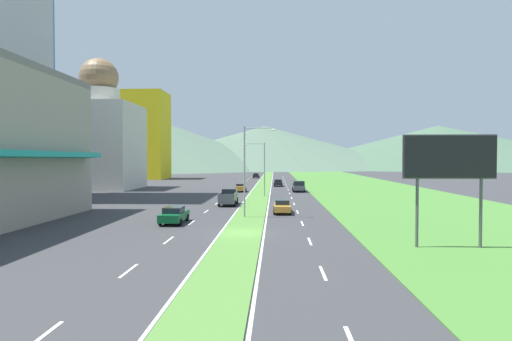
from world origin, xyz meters
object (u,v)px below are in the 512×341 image
object	(u,v)px
billboard_roadside	(450,162)
car_4	(174,215)
street_lamp_mid	(262,165)
pickup_truck_1	(299,186)
car_3	(256,176)
pickup_truck_0	(229,197)
street_lamp_near	(248,165)
car_0	(278,183)
car_1	(282,206)
car_2	(241,187)

from	to	relation	value
billboard_roadside	car_4	xyz separation A→B (m)	(-20.72, 10.00, -4.96)
street_lamp_mid	pickup_truck_1	bearing A→B (deg)	56.37
car_3	car_4	world-z (taller)	car_4
billboard_roadside	pickup_truck_0	world-z (taller)	billboard_roadside
street_lamp_near	billboard_roadside	world-z (taller)	street_lamp_near
street_lamp_near	car_0	world-z (taller)	street_lamp_near
car_4	street_lamp_mid	bearing A→B (deg)	-14.11
street_lamp_near	street_lamp_mid	bearing A→B (deg)	88.57
billboard_roadside	car_1	size ratio (longest dim) A/B	1.62
billboard_roadside	car_4	distance (m)	23.53
car_1	car_4	world-z (taller)	car_4
car_0	pickup_truck_0	distance (m)	37.94
street_lamp_mid	car_0	size ratio (longest dim) A/B	2.03
car_0	car_3	world-z (taller)	car_3
car_1	car_3	distance (m)	84.93
pickup_truck_0	car_4	bearing A→B (deg)	168.20
car_3	car_4	distance (m)	92.55
street_lamp_mid	car_2	distance (m)	10.75
street_lamp_near	car_1	size ratio (longest dim) A/B	1.97
billboard_roadside	pickup_truck_1	distance (m)	48.73
car_1	car_0	bearing A→B (deg)	-179.80
car_2	pickup_truck_1	distance (m)	10.38
car_0	car_3	xyz separation A→B (m)	(-6.52, 39.37, 0.01)
street_lamp_mid	billboard_roadside	bearing A→B (deg)	-70.59
street_lamp_near	car_3	distance (m)	88.56
street_lamp_near	billboard_roadside	bearing A→B (deg)	-44.88
street_lamp_near	pickup_truck_1	xyz separation A→B (m)	(6.91, 33.84, -4.33)
car_4	pickup_truck_1	xyz separation A→B (m)	(13.46, 37.95, 0.21)
street_lamp_mid	billboard_roadside	size ratio (longest dim) A/B	1.12
street_lamp_mid	car_4	xyz separation A→B (m)	(-7.16, -28.47, -4.17)
car_4	billboard_roadside	bearing A→B (deg)	-115.77
car_4	car_0	bearing A→B (deg)	-10.53
car_1	car_2	bearing A→B (deg)	-166.84
street_lamp_near	car_4	xyz separation A→B (m)	(-6.55, -4.11, -4.54)
car_2	car_4	xyz separation A→B (m)	(-3.09, -37.50, 0.01)
car_4	pickup_truck_1	bearing A→B (deg)	-19.53
car_3	car_4	size ratio (longest dim) A/B	0.99
street_lamp_near	car_3	bearing A→B (deg)	92.07
pickup_truck_1	billboard_roadside	bearing A→B (deg)	8.60
car_2	billboard_roadside	bearing A→B (deg)	-159.64
car_1	street_lamp_near	bearing A→B (deg)	-43.18
street_lamp_near	billboard_roadside	distance (m)	20.00
billboard_roadside	car_1	world-z (taller)	billboard_roadside
street_lamp_mid	car_1	xyz separation A→B (m)	(2.87, -20.65, -4.21)
street_lamp_near	pickup_truck_1	size ratio (longest dim) A/B	1.70
car_2	car_3	bearing A→B (deg)	-0.28
billboard_roadside	car_0	xyz separation A→B (m)	(-10.84, 63.12, -4.98)
car_2	pickup_truck_0	bearing A→B (deg)	-179.48
car_1	car_3	xyz separation A→B (m)	(-6.68, 84.67, 0.02)
street_lamp_near	car_2	world-z (taller)	street_lamp_near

